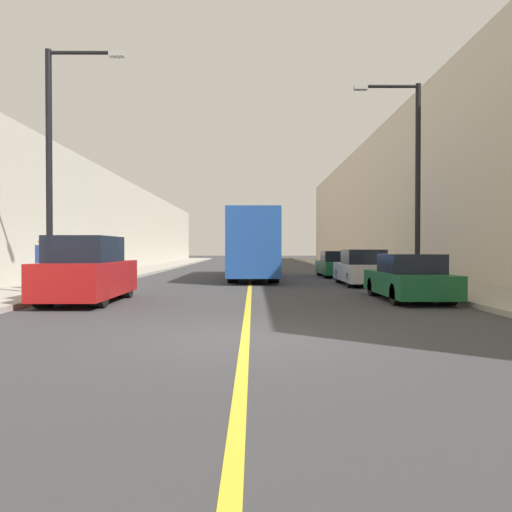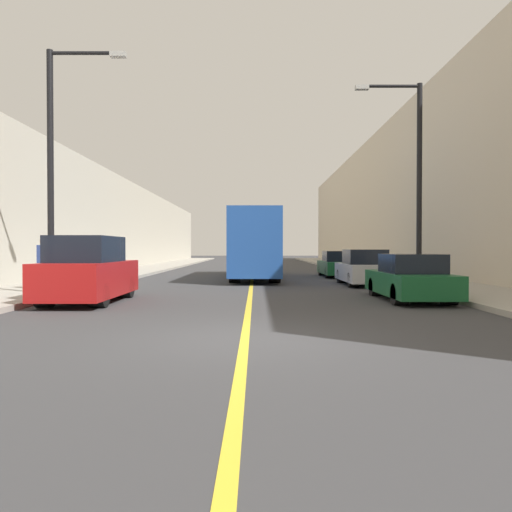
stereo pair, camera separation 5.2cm
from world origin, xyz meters
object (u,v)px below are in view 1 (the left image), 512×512
Objects in this scene: parked_suv_left at (87,272)px; car_right_near at (409,279)px; bus at (253,244)px; street_lamp_left at (56,156)px; car_right_mid at (362,269)px; pedestrian at (42,263)px; car_right_far at (337,265)px; street_lamp_right at (412,172)px.

parked_suv_left is 1.01× the size of car_right_near.
bus is 2.45× the size of parked_suv_left.
parked_suv_left is 0.58× the size of street_lamp_left.
car_right_mid reaches higher than car_right_near.
parked_suv_left is 3.92m from pedestrian.
bus is 12.80m from street_lamp_left.
car_right_mid is at bearing 27.90° from street_lamp_left.
pedestrian is at bearing -139.59° from car_right_far.
street_lamp_right is at bearing -82.13° from car_right_far.
car_right_near is at bearing -10.65° from pedestrian.
bus is 2.47× the size of car_right_near.
street_lamp_right is (10.96, 4.04, 3.61)m from parked_suv_left.
car_right_mid is (9.73, 7.02, -0.21)m from parked_suv_left.
parked_suv_left is (-4.94, -11.93, -0.94)m from bus.
parked_suv_left is 2.45× the size of pedestrian.
bus is at bearing 50.10° from pedestrian.
bus is at bearing -163.12° from car_right_far.
car_right_far is at bearing 97.87° from street_lamp_right.
street_lamp_left reaches higher than car_right_near.
car_right_near is 12.76m from car_right_far.
car_right_near is 5.30m from street_lamp_right.
car_right_near is at bearing 3.56° from parked_suv_left.
car_right_mid reaches higher than car_right_far.
parked_suv_left is at bearing -125.87° from car_right_far.
car_right_mid is 2.42× the size of pedestrian.
street_lamp_left is 1.01× the size of street_lamp_right.
parked_suv_left is at bearing -112.48° from bus.
street_lamp_left is at bearing -152.10° from car_right_mid.
street_lamp_right is (1.18, 3.43, 3.86)m from car_right_near.
street_lamp_right is at bearing -52.69° from bus.
bus is 2.46× the size of car_right_far.
pedestrian reaches higher than car_right_far.
street_lamp_right is at bearing -67.60° from car_right_mid.
car_right_far is (-0.11, 12.76, 0.01)m from car_right_near.
street_lamp_left is (-1.37, 1.14, 3.67)m from parked_suv_left.
car_right_mid is at bearing -45.75° from bus.
pedestrian is (-12.36, 2.33, 0.45)m from car_right_near.
parked_suv_left is 12.22m from street_lamp_right.
street_lamp_left is (-11.15, 0.53, 3.92)m from car_right_near.
pedestrian is (-13.54, -1.10, -3.41)m from street_lamp_right.
bus is 10.28m from street_lamp_right.
parked_suv_left is 1.01× the size of car_right_mid.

